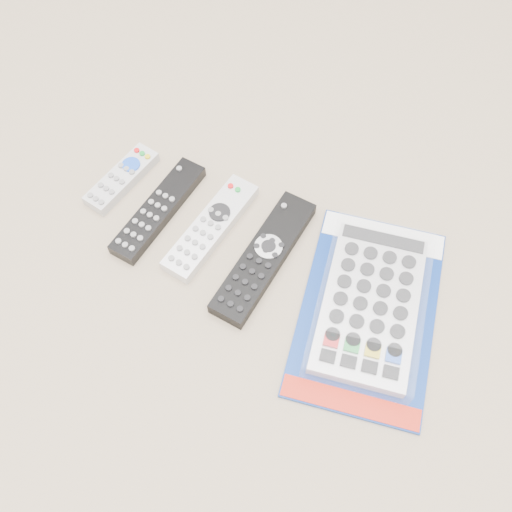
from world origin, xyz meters
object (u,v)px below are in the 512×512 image
at_px(remote_slim_black, 158,210).
at_px(jumbo_remote_packaged, 370,304).
at_px(remote_silver_dvd, 211,227).
at_px(remote_large_black, 264,257).
at_px(remote_small_grey, 122,178).

relative_size(remote_slim_black, jumbo_remote_packaged, 0.62).
relative_size(remote_slim_black, remote_silver_dvd, 1.02).
bearing_deg(remote_slim_black, remote_large_black, 2.90).
bearing_deg(remote_small_grey, remote_large_black, 1.96).
bearing_deg(jumbo_remote_packaged, remote_small_grey, 164.49).
relative_size(remote_slim_black, remote_large_black, 0.87).
height_order(remote_large_black, jumbo_remote_packaged, jumbo_remote_packaged).
height_order(remote_slim_black, remote_silver_dvd, same).
bearing_deg(remote_slim_black, remote_silver_dvd, 9.28).
distance_m(remote_small_grey, remote_large_black, 0.27).
bearing_deg(remote_small_grey, remote_silver_dvd, 2.33).
xyz_separation_m(remote_small_grey, remote_large_black, (0.27, -0.05, 0.00)).
xyz_separation_m(remote_small_grey, jumbo_remote_packaged, (0.43, -0.06, 0.01)).
distance_m(remote_small_grey, jumbo_remote_packaged, 0.44).
bearing_deg(remote_large_black, remote_small_grey, 177.18).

